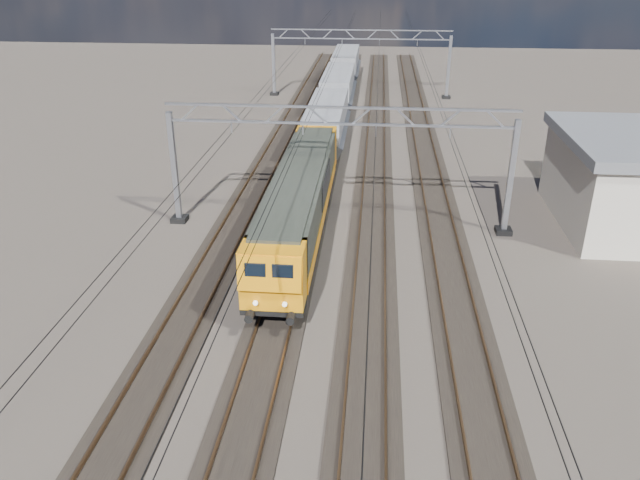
# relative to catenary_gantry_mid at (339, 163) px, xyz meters

# --- Properties ---
(ground) EXTENTS (160.00, 160.00, 0.00)m
(ground) POSITION_rel_catenary_gantry_mid_xyz_m (-0.00, -4.00, -3.91)
(ground) COLOR #2B2520
(ground) RESTS_ON ground
(track_outer_west) EXTENTS (2.60, 140.00, 0.30)m
(track_outer_west) POSITION_rel_catenary_gantry_mid_xyz_m (-6.00, -4.00, -3.83)
(track_outer_west) COLOR black
(track_outer_west) RESTS_ON ground
(track_loco) EXTENTS (2.60, 140.00, 0.30)m
(track_loco) POSITION_rel_catenary_gantry_mid_xyz_m (-2.00, -4.00, -3.83)
(track_loco) COLOR black
(track_loco) RESTS_ON ground
(track_inner_east) EXTENTS (2.60, 140.00, 0.30)m
(track_inner_east) POSITION_rel_catenary_gantry_mid_xyz_m (2.00, -4.00, -3.83)
(track_inner_east) COLOR black
(track_inner_east) RESTS_ON ground
(track_outer_east) EXTENTS (2.60, 140.00, 0.30)m
(track_outer_east) POSITION_rel_catenary_gantry_mid_xyz_m (6.00, -4.00, -3.83)
(track_outer_east) COLOR black
(track_outer_east) RESTS_ON ground
(catenary_gantry_mid) EXTENTS (19.90, 0.90, 7.11)m
(catenary_gantry_mid) POSITION_rel_catenary_gantry_mid_xyz_m (0.00, 0.00, 0.00)
(catenary_gantry_mid) COLOR #9A9EA8
(catenary_gantry_mid) RESTS_ON ground
(catenary_gantry_far) EXTENTS (19.90, 0.90, 7.11)m
(catenary_gantry_far) POSITION_rel_catenary_gantry_mid_xyz_m (0.00, 36.00, 0.00)
(catenary_gantry_far) COLOR #9A9EA8
(catenary_gantry_far) RESTS_ON ground
(overhead_wires) EXTENTS (12.03, 140.00, 0.53)m
(overhead_wires) POSITION_rel_catenary_gantry_mid_xyz_m (-0.00, 4.00, 1.84)
(overhead_wires) COLOR black
(overhead_wires) RESTS_ON ground
(locomotive) EXTENTS (2.76, 21.10, 3.62)m
(locomotive) POSITION_rel_catenary_gantry_mid_xyz_m (-2.00, -1.70, -1.58)
(locomotive) COLOR black
(locomotive) RESTS_ON ground
(hopper_wagon_lead) EXTENTS (3.38, 13.00, 3.25)m
(hopper_wagon_lead) POSITION_rel_catenary_gantry_mid_xyz_m (-2.00, 16.00, -1.67)
(hopper_wagon_lead) COLOR black
(hopper_wagon_lead) RESTS_ON ground
(hopper_wagon_mid) EXTENTS (3.38, 13.00, 3.25)m
(hopper_wagon_mid) POSITION_rel_catenary_gantry_mid_xyz_m (-2.00, 30.20, -1.67)
(hopper_wagon_mid) COLOR black
(hopper_wagon_mid) RESTS_ON ground
(hopper_wagon_third) EXTENTS (3.38, 13.00, 3.25)m
(hopper_wagon_third) POSITION_rel_catenary_gantry_mid_xyz_m (-2.00, 44.40, -1.67)
(hopper_wagon_third) COLOR black
(hopper_wagon_third) RESTS_ON ground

